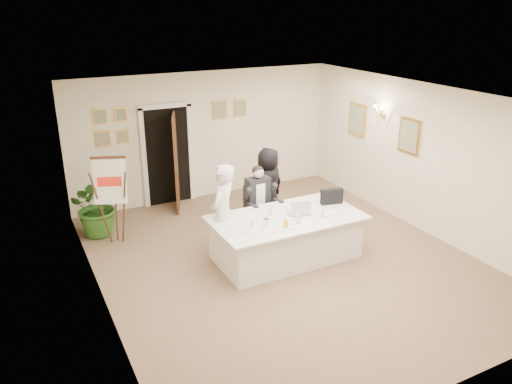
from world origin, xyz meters
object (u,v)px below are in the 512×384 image
object	(u,v)px
laptop	(297,206)
standing_man	(223,213)
flip_chart	(113,205)
potted_palm	(99,205)
paper_stack	(329,213)
seated_man	(259,202)
laptop_bag	(332,196)
oj_glass	(286,223)
standing_woman	(268,186)
conference_table	(286,237)
steel_jug	(266,222)

from	to	relation	value
laptop	standing_man	bearing A→B (deg)	177.08
flip_chart	potted_palm	world-z (taller)	flip_chart
paper_stack	seated_man	bearing A→B (deg)	120.20
laptop_bag	oj_glass	size ratio (longest dim) A/B	3.07
standing_woman	flip_chart	bearing A→B (deg)	-23.26
standing_woman	potted_palm	distance (m)	3.25
potted_palm	laptop_bag	distance (m)	4.34
oj_glass	flip_chart	bearing A→B (deg)	135.04
potted_palm	oj_glass	world-z (taller)	potted_palm
flip_chart	standing_woman	bearing A→B (deg)	-8.34
conference_table	standing_woman	world-z (taller)	standing_woman
standing_woman	potted_palm	bearing A→B (deg)	-32.01
conference_table	seated_man	world-z (taller)	seated_man
conference_table	paper_stack	bearing A→B (deg)	-18.79
potted_palm	steel_jug	world-z (taller)	potted_palm
flip_chart	steel_jug	world-z (taller)	flip_chart
potted_palm	paper_stack	size ratio (longest dim) A/B	4.40
standing_woman	potted_palm	xyz separation A→B (m)	(-3.10, 0.95, -0.18)
laptop	paper_stack	world-z (taller)	laptop
standing_woman	potted_palm	world-z (taller)	standing_woman
seated_man	oj_glass	bearing A→B (deg)	-86.29
standing_woman	paper_stack	distance (m)	1.74
standing_woman	laptop_bag	distance (m)	1.46
standing_woman	laptop	world-z (taller)	standing_woman
seated_man	flip_chart	bearing A→B (deg)	171.56
potted_palm	laptop_bag	xyz separation A→B (m)	(3.67, -2.30, 0.32)
seated_man	standing_woman	xyz separation A→B (m)	(0.47, 0.50, 0.07)
steel_jug	laptop	bearing A→B (deg)	14.39
standing_man	laptop	bearing A→B (deg)	118.16
laptop_bag	oj_glass	world-z (taller)	laptop_bag
oj_glass	steel_jug	xyz separation A→B (m)	(-0.25, 0.20, -0.01)
seated_man	oj_glass	distance (m)	1.35
oj_glass	standing_woman	bearing A→B (deg)	69.94
oj_glass	laptop	bearing A→B (deg)	40.26
paper_stack	flip_chart	bearing A→B (deg)	145.86
oj_glass	conference_table	bearing A→B (deg)	57.13
laptop	laptop_bag	world-z (taller)	laptop_bag
conference_table	seated_man	bearing A→B (deg)	91.20
standing_woman	steel_jug	xyz separation A→B (m)	(-0.92, -1.63, 0.06)
potted_palm	laptop	bearing A→B (deg)	-39.78
laptop	steel_jug	bearing A→B (deg)	-150.07
seated_man	standing_man	size ratio (longest dim) A/B	0.82
flip_chart	standing_man	bearing A→B (deg)	-44.47
standing_woman	laptop_bag	xyz separation A→B (m)	(0.56, -1.34, 0.15)
flip_chart	laptop	world-z (taller)	flip_chart
flip_chart	standing_man	size ratio (longest dim) A/B	0.95
conference_table	laptop	bearing A→B (deg)	9.21
laptop	seated_man	bearing A→B (deg)	120.19
conference_table	laptop_bag	distance (m)	1.14
laptop_bag	paper_stack	size ratio (longest dim) A/B	1.49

